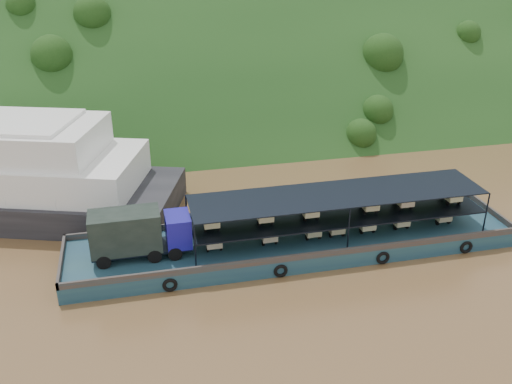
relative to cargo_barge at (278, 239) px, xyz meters
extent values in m
plane|color=brown|center=(1.29, 1.61, -1.21)|extent=(160.00, 160.00, 0.00)
cube|color=#133312|center=(1.29, 37.61, -1.21)|extent=(140.00, 39.60, 39.60)
cube|color=#16334E|center=(1.25, 0.04, -0.61)|extent=(35.00, 7.00, 1.20)
cube|color=#592D19|center=(1.25, 3.44, 0.24)|extent=(35.00, 0.20, 0.50)
cube|color=#592D19|center=(1.25, -3.36, 0.24)|extent=(35.00, 0.20, 0.50)
cube|color=#592D19|center=(18.65, 0.04, 0.24)|extent=(0.20, 7.00, 0.50)
cube|color=#592D19|center=(-16.15, 0.04, 0.24)|extent=(0.20, 7.00, 0.50)
torus|color=black|center=(-8.75, -3.51, -0.66)|extent=(1.06, 0.26, 1.06)
torus|color=black|center=(-0.75, -3.51, -0.66)|extent=(1.06, 0.26, 1.06)
torus|color=black|center=(7.25, -3.51, -0.66)|extent=(1.06, 0.26, 1.06)
torus|color=black|center=(14.25, -3.51, -0.66)|extent=(1.06, 0.26, 1.06)
cylinder|color=black|center=(-13.13, -1.30, 0.51)|extent=(1.05, 0.37, 1.05)
cylinder|color=black|center=(-13.14, 0.90, 0.51)|extent=(1.05, 0.37, 1.05)
cylinder|color=black|center=(-9.58, -1.28, 0.51)|extent=(1.05, 0.37, 1.05)
cylinder|color=black|center=(-9.58, 0.91, 0.51)|extent=(1.05, 0.37, 1.05)
cylinder|color=black|center=(-8.11, -1.28, 0.51)|extent=(1.05, 0.37, 1.05)
cylinder|color=black|center=(-8.12, 0.92, 0.51)|extent=(1.05, 0.37, 1.05)
cube|color=black|center=(-10.42, -0.19, 0.67)|extent=(7.12, 2.33, 0.21)
cube|color=#1A1590|center=(-7.70, -0.18, 1.87)|extent=(1.79, 2.52, 2.30)
cube|color=black|center=(-6.81, -0.18, 2.29)|extent=(0.07, 2.09, 0.94)
cube|color=black|center=(-11.46, -0.19, 2.18)|extent=(5.03, 2.53, 2.93)
cube|color=black|center=(4.75, 0.04, 1.65)|extent=(23.00, 5.00, 0.12)
cube|color=black|center=(4.75, 0.04, 3.29)|extent=(23.00, 5.00, 0.08)
cylinder|color=black|center=(-6.75, -2.46, 1.64)|extent=(0.12, 0.12, 3.30)
cylinder|color=black|center=(-6.75, 2.54, 1.64)|extent=(0.12, 0.12, 3.30)
cylinder|color=black|center=(4.75, -2.46, 1.64)|extent=(0.12, 0.12, 3.30)
cylinder|color=black|center=(4.75, 2.54, 1.64)|extent=(0.12, 0.12, 3.30)
cylinder|color=black|center=(16.25, -2.46, 1.64)|extent=(0.12, 0.12, 3.30)
cylinder|color=black|center=(16.25, 2.54, 1.64)|extent=(0.12, 0.12, 3.30)
cylinder|color=black|center=(-5.14, 1.09, 0.25)|extent=(0.12, 0.52, 0.52)
cylinder|color=black|center=(-5.64, -0.71, 0.25)|extent=(0.14, 0.52, 0.52)
cylinder|color=black|center=(-4.64, -0.71, 0.25)|extent=(0.14, 0.52, 0.52)
cube|color=beige|center=(-5.14, -0.36, 0.59)|extent=(1.15, 1.50, 0.44)
cube|color=red|center=(-5.14, 0.79, 0.77)|extent=(0.55, 0.80, 0.80)
cube|color=red|center=(-5.14, 0.59, 1.27)|extent=(0.50, 0.10, 0.10)
cylinder|color=black|center=(-0.89, 1.09, 0.25)|extent=(0.12, 0.52, 0.52)
cylinder|color=black|center=(-1.39, -0.71, 0.25)|extent=(0.14, 0.52, 0.52)
cylinder|color=black|center=(-0.39, -0.71, 0.25)|extent=(0.14, 0.52, 0.52)
cube|color=#CBB68F|center=(-0.89, -0.36, 0.59)|extent=(1.15, 1.50, 0.44)
cube|color=red|center=(-0.89, 0.79, 0.77)|extent=(0.55, 0.80, 0.80)
cube|color=red|center=(-0.89, 0.59, 1.27)|extent=(0.50, 0.10, 0.10)
cylinder|color=black|center=(2.60, 1.09, 0.25)|extent=(0.12, 0.52, 0.52)
cylinder|color=black|center=(2.10, -0.71, 0.25)|extent=(0.14, 0.52, 0.52)
cylinder|color=black|center=(3.10, -0.71, 0.25)|extent=(0.14, 0.52, 0.52)
cube|color=#C2BA89|center=(2.60, -0.36, 0.59)|extent=(1.15, 1.50, 0.44)
cube|color=red|center=(2.60, 0.79, 0.77)|extent=(0.55, 0.80, 0.80)
cube|color=red|center=(2.60, 0.59, 1.27)|extent=(0.50, 0.10, 0.10)
cylinder|color=black|center=(7.10, 1.09, 0.25)|extent=(0.12, 0.52, 0.52)
cylinder|color=black|center=(6.60, -0.71, 0.25)|extent=(0.14, 0.52, 0.52)
cylinder|color=black|center=(7.60, -0.71, 0.25)|extent=(0.14, 0.52, 0.52)
cube|color=beige|center=(7.10, -0.36, 0.59)|extent=(1.15, 1.50, 0.44)
cube|color=red|center=(7.10, 0.79, 0.77)|extent=(0.55, 0.80, 0.80)
cube|color=red|center=(7.10, 0.59, 1.27)|extent=(0.50, 0.10, 0.10)
cylinder|color=black|center=(10.01, 1.09, 0.25)|extent=(0.12, 0.52, 0.52)
cylinder|color=black|center=(9.51, -0.71, 0.25)|extent=(0.14, 0.52, 0.52)
cylinder|color=black|center=(10.51, -0.71, 0.25)|extent=(0.14, 0.52, 0.52)
cube|color=beige|center=(10.01, -0.36, 0.59)|extent=(1.15, 1.50, 0.44)
cube|color=#B70C1B|center=(10.01, 0.79, 0.77)|extent=(0.55, 0.80, 0.80)
cube|color=#B70C1B|center=(10.01, 0.59, 1.27)|extent=(0.50, 0.10, 0.10)
cylinder|color=black|center=(13.70, 1.09, 0.25)|extent=(0.12, 0.52, 0.52)
cylinder|color=black|center=(13.20, -0.71, 0.25)|extent=(0.14, 0.52, 0.52)
cylinder|color=black|center=(14.20, -0.71, 0.25)|extent=(0.14, 0.52, 0.52)
cube|color=tan|center=(13.70, -0.36, 0.59)|extent=(1.15, 1.50, 0.44)
cube|color=red|center=(13.70, 0.79, 0.77)|extent=(0.55, 0.80, 0.80)
cube|color=red|center=(13.70, 0.59, 1.27)|extent=(0.50, 0.10, 0.10)
cylinder|color=black|center=(4.53, 1.09, 0.25)|extent=(0.12, 0.52, 0.52)
cylinder|color=black|center=(4.03, -0.71, 0.25)|extent=(0.14, 0.52, 0.52)
cylinder|color=black|center=(5.03, -0.71, 0.25)|extent=(0.14, 0.52, 0.52)
cube|color=#C2BA89|center=(4.53, -0.36, 0.59)|extent=(1.15, 1.50, 0.44)
cube|color=red|center=(4.53, 0.79, 0.77)|extent=(0.55, 0.80, 0.80)
cube|color=red|center=(4.53, 0.59, 1.27)|extent=(0.50, 0.10, 0.10)
cylinder|color=black|center=(-5.28, 1.09, 1.97)|extent=(0.12, 0.52, 0.52)
cylinder|color=black|center=(-5.78, -0.71, 1.97)|extent=(0.14, 0.52, 0.52)
cylinder|color=black|center=(-4.78, -0.71, 1.97)|extent=(0.14, 0.52, 0.52)
cube|color=#C8C28D|center=(-5.28, -0.36, 2.31)|extent=(1.15, 1.50, 0.44)
cube|color=red|center=(-5.28, 0.79, 2.49)|extent=(0.55, 0.80, 0.80)
cube|color=red|center=(-5.28, 0.59, 2.99)|extent=(0.50, 0.10, 0.10)
cylinder|color=black|center=(-1.22, 1.09, 1.97)|extent=(0.12, 0.52, 0.52)
cylinder|color=black|center=(-1.72, -0.71, 1.97)|extent=(0.14, 0.52, 0.52)
cylinder|color=black|center=(-0.72, -0.71, 1.97)|extent=(0.14, 0.52, 0.52)
cube|color=#C6BE8C|center=(-1.22, -0.36, 2.31)|extent=(1.15, 1.50, 0.44)
cube|color=navy|center=(-1.22, 0.79, 2.49)|extent=(0.55, 0.80, 0.80)
cube|color=navy|center=(-1.22, 0.59, 2.99)|extent=(0.50, 0.10, 0.10)
cylinder|color=black|center=(2.34, 1.09, 1.97)|extent=(0.12, 0.52, 0.52)
cylinder|color=black|center=(1.84, -0.71, 1.97)|extent=(0.14, 0.52, 0.52)
cylinder|color=black|center=(2.84, -0.71, 1.97)|extent=(0.14, 0.52, 0.52)
cube|color=beige|center=(2.34, -0.36, 2.31)|extent=(1.15, 1.50, 0.44)
cube|color=#C9B58E|center=(2.34, 0.79, 2.49)|extent=(0.55, 0.80, 0.80)
cube|color=#C9B58E|center=(2.34, 0.59, 2.99)|extent=(0.50, 0.10, 0.10)
cylinder|color=black|center=(7.21, 1.09, 1.97)|extent=(0.12, 0.52, 0.52)
cylinder|color=black|center=(6.71, -0.71, 1.97)|extent=(0.14, 0.52, 0.52)
cylinder|color=black|center=(7.71, -0.71, 1.97)|extent=(0.14, 0.52, 0.52)
cube|color=#CAC08E|center=(7.21, -0.36, 2.31)|extent=(1.15, 1.50, 0.44)
cube|color=red|center=(7.21, 0.79, 2.49)|extent=(0.55, 0.80, 0.80)
cube|color=red|center=(7.21, 0.59, 2.99)|extent=(0.50, 0.10, 0.10)
cylinder|color=black|center=(10.17, 1.09, 1.97)|extent=(0.12, 0.52, 0.52)
cylinder|color=black|center=(9.67, -0.71, 1.97)|extent=(0.14, 0.52, 0.52)
cylinder|color=black|center=(10.67, -0.71, 1.97)|extent=(0.14, 0.52, 0.52)
cube|color=beige|center=(10.17, -0.36, 2.31)|extent=(1.15, 1.50, 0.44)
cube|color=red|center=(10.17, 0.79, 2.49)|extent=(0.55, 0.80, 0.80)
cube|color=red|center=(10.17, 0.59, 2.99)|extent=(0.50, 0.10, 0.10)
cylinder|color=black|center=(14.36, 1.09, 1.97)|extent=(0.12, 0.52, 0.52)
cylinder|color=black|center=(13.86, -0.71, 1.97)|extent=(0.14, 0.52, 0.52)
cylinder|color=black|center=(14.86, -0.71, 1.97)|extent=(0.14, 0.52, 0.52)
cube|color=beige|center=(14.36, -0.36, 2.31)|extent=(1.15, 1.50, 0.44)
cube|color=beige|center=(14.36, 0.79, 2.49)|extent=(0.55, 0.80, 0.80)
cube|color=beige|center=(14.36, 0.59, 2.99)|extent=(0.50, 0.10, 0.10)
camera|label=1|loc=(-10.41, -37.26, 21.94)|focal=40.00mm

